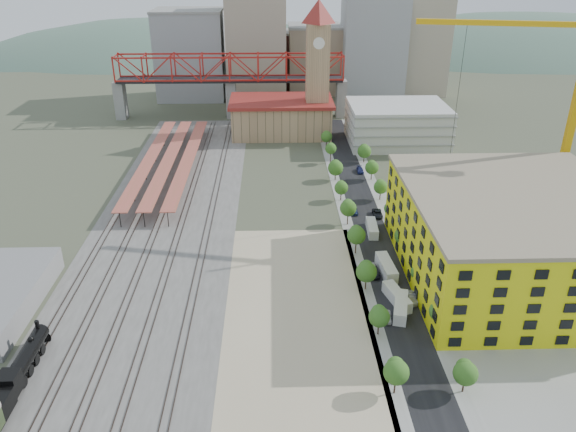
{
  "coord_description": "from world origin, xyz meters",
  "views": [
    {
      "loc": [
        -8.42,
        -122.67,
        64.53
      ],
      "look_at": [
        -5.15,
        -10.23,
        10.0
      ],
      "focal_mm": 35.0,
      "sensor_mm": 36.0,
      "label": 1
    }
  ],
  "objects_px": {
    "site_trailer_d": "(372,228)",
    "site_trailer_c": "(386,267)",
    "site_trailer_a": "(401,307)",
    "site_trailer_b": "(397,297)",
    "construction_building": "(514,236)",
    "car_0": "(387,317)",
    "clock_tower": "(318,57)",
    "locomotive": "(19,371)",
    "tower_crane": "(564,84)"
  },
  "relations": [
    {
      "from": "site_trailer_d",
      "to": "site_trailer_c",
      "type": "bearing_deg",
      "value": -86.87
    },
    {
      "from": "site_trailer_a",
      "to": "site_trailer_b",
      "type": "height_order",
      "value": "site_trailer_a"
    },
    {
      "from": "construction_building",
      "to": "car_0",
      "type": "relative_size",
      "value": 12.59
    },
    {
      "from": "clock_tower",
      "to": "locomotive",
      "type": "xyz_separation_m",
      "value": [
        -58.0,
        -130.45,
        -26.51
      ]
    },
    {
      "from": "site_trailer_c",
      "to": "construction_building",
      "type": "bearing_deg",
      "value": -7.58
    },
    {
      "from": "clock_tower",
      "to": "site_trailer_d",
      "type": "height_order",
      "value": "clock_tower"
    },
    {
      "from": "locomotive",
      "to": "tower_crane",
      "type": "xyz_separation_m",
      "value": [
        110.46,
        58.17,
        32.68
      ]
    },
    {
      "from": "site_trailer_d",
      "to": "site_trailer_b",
      "type": "bearing_deg",
      "value": -86.87
    },
    {
      "from": "construction_building",
      "to": "tower_crane",
      "type": "distance_m",
      "value": 41.92
    },
    {
      "from": "clock_tower",
      "to": "tower_crane",
      "type": "bearing_deg",
      "value": -54.02
    },
    {
      "from": "locomotive",
      "to": "construction_building",
      "type": "bearing_deg",
      "value": 18.31
    },
    {
      "from": "clock_tower",
      "to": "construction_building",
      "type": "relative_size",
      "value": 1.03
    },
    {
      "from": "site_trailer_b",
      "to": "construction_building",
      "type": "bearing_deg",
      "value": 6.29
    },
    {
      "from": "site_trailer_c",
      "to": "site_trailer_a",
      "type": "bearing_deg",
      "value": -94.64
    },
    {
      "from": "construction_building",
      "to": "site_trailer_d",
      "type": "relative_size",
      "value": 5.78
    },
    {
      "from": "construction_building",
      "to": "site_trailer_c",
      "type": "relative_size",
      "value": 5.14
    },
    {
      "from": "site_trailer_b",
      "to": "site_trailer_c",
      "type": "distance_m",
      "value": 11.18
    },
    {
      "from": "construction_building",
      "to": "site_trailer_c",
      "type": "xyz_separation_m",
      "value": [
        -26.0,
        1.34,
        -8.06
      ]
    },
    {
      "from": "site_trailer_a",
      "to": "car_0",
      "type": "relative_size",
      "value": 2.31
    },
    {
      "from": "construction_building",
      "to": "site_trailer_d",
      "type": "distance_m",
      "value": 34.01
    },
    {
      "from": "site_trailer_c",
      "to": "site_trailer_d",
      "type": "distance_m",
      "value": 19.0
    },
    {
      "from": "site_trailer_d",
      "to": "tower_crane",
      "type": "bearing_deg",
      "value": 12.57
    },
    {
      "from": "locomotive",
      "to": "site_trailer_b",
      "type": "bearing_deg",
      "value": 17.34
    },
    {
      "from": "construction_building",
      "to": "locomotive",
      "type": "xyz_separation_m",
      "value": [
        -92.0,
        -30.45,
        -7.22
      ]
    },
    {
      "from": "tower_crane",
      "to": "site_trailer_d",
      "type": "distance_m",
      "value": 56.26
    },
    {
      "from": "site_trailer_b",
      "to": "site_trailer_d",
      "type": "bearing_deg",
      "value": 75.57
    },
    {
      "from": "site_trailer_b",
      "to": "site_trailer_a",
      "type": "bearing_deg",
      "value": -104.43
    },
    {
      "from": "site_trailer_d",
      "to": "car_0",
      "type": "distance_m",
      "value": 36.15
    },
    {
      "from": "tower_crane",
      "to": "site_trailer_c",
      "type": "relative_size",
      "value": 5.74
    },
    {
      "from": "construction_building",
      "to": "site_trailer_b",
      "type": "bearing_deg",
      "value": -159.27
    },
    {
      "from": "site_trailer_b",
      "to": "locomotive",
      "type": "bearing_deg",
      "value": -177.09
    },
    {
      "from": "clock_tower",
      "to": "site_trailer_a",
      "type": "relative_size",
      "value": 5.6
    },
    {
      "from": "construction_building",
      "to": "site_trailer_d",
      "type": "height_order",
      "value": "construction_building"
    },
    {
      "from": "site_trailer_b",
      "to": "site_trailer_d",
      "type": "relative_size",
      "value": 1.03
    },
    {
      "from": "car_0",
      "to": "locomotive",
      "type": "bearing_deg",
      "value": -158.09
    },
    {
      "from": "locomotive",
      "to": "car_0",
      "type": "distance_m",
      "value": 64.72
    },
    {
      "from": "site_trailer_a",
      "to": "car_0",
      "type": "distance_m",
      "value": 3.83
    },
    {
      "from": "locomotive",
      "to": "site_trailer_a",
      "type": "bearing_deg",
      "value": 14.5
    },
    {
      "from": "tower_crane",
      "to": "site_trailer_c",
      "type": "height_order",
      "value": "tower_crane"
    },
    {
      "from": "construction_building",
      "to": "car_0",
      "type": "xyz_separation_m",
      "value": [
        -29.0,
        -15.69,
        -8.73
      ]
    },
    {
      "from": "clock_tower",
      "to": "site_trailer_d",
      "type": "bearing_deg",
      "value": -84.27
    },
    {
      "from": "construction_building",
      "to": "locomotive",
      "type": "height_order",
      "value": "construction_building"
    },
    {
      "from": "clock_tower",
      "to": "car_0",
      "type": "distance_m",
      "value": 119.13
    },
    {
      "from": "clock_tower",
      "to": "tower_crane",
      "type": "xyz_separation_m",
      "value": [
        52.46,
        -72.27,
        6.17
      ]
    },
    {
      "from": "construction_building",
      "to": "tower_crane",
      "type": "height_order",
      "value": "tower_crane"
    },
    {
      "from": "clock_tower",
      "to": "site_trailer_b",
      "type": "distance_m",
      "value": 113.5
    },
    {
      "from": "clock_tower",
      "to": "site_trailer_b",
      "type": "xyz_separation_m",
      "value": [
        8.0,
        -109.83,
        -27.46
      ]
    },
    {
      "from": "car_0",
      "to": "tower_crane",
      "type": "bearing_deg",
      "value": 51.17
    },
    {
      "from": "locomotive",
      "to": "site_trailer_b",
      "type": "xyz_separation_m",
      "value": [
        66.0,
        20.61,
        -0.95
      ]
    },
    {
      "from": "locomotive",
      "to": "site_trailer_a",
      "type": "distance_m",
      "value": 68.18
    }
  ]
}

